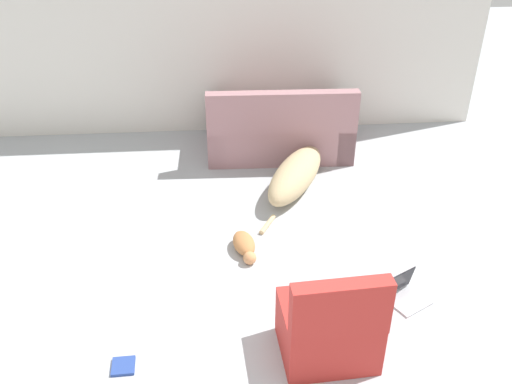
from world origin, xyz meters
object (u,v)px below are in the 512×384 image
couch (279,130)px  laptop_open (403,290)px  dog (298,172)px  side_chair (330,327)px  cat (245,245)px  book_blue (123,366)px

couch → laptop_open: 2.72m
dog → side_chair: side_chair is taller
couch → cat: size_ratio=3.22×
laptop_open → side_chair: 0.93m
laptop_open → book_blue: (-2.17, -0.56, -0.07)m
cat → laptop_open: laptop_open is taller
laptop_open → side_chair: bearing=-171.3°
cat → book_blue: cat is taller
couch → dog: bearing=99.4°
cat → laptop_open: size_ratio=1.30×
couch → dog: (0.11, -0.82, -0.10)m
laptop_open → book_blue: bearing=165.4°
dog → book_blue: 2.83m
laptop_open → cat: bearing=121.6°
dog → book_blue: dog is taller
side_chair → couch: bearing=-93.9°
book_blue → side_chair: bearing=0.0°
cat → side_chair: (0.52, -1.26, 0.21)m
laptop_open → side_chair: side_chair is taller
couch → book_blue: 3.50m
dog → cat: bearing=178.4°
cat → laptop_open: bearing=49.4°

